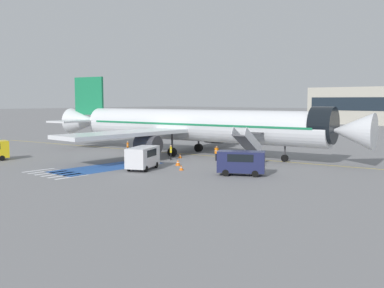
# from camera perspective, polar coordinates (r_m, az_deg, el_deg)

# --- Properties ---
(ground_plane) EXTENTS (600.00, 600.00, 0.00)m
(ground_plane) POSITION_cam_1_polar(r_m,az_deg,el_deg) (58.91, 0.39, -1.36)
(ground_plane) COLOR slate
(apron_leadline_yellow) EXTENTS (77.84, 12.04, 0.01)m
(apron_leadline_yellow) POSITION_cam_1_polar(r_m,az_deg,el_deg) (58.73, 0.58, -1.38)
(apron_leadline_yellow) COLOR gold
(apron_leadline_yellow) RESTS_ON ground_plane
(apron_stand_patch_blue) EXTENTS (4.64, 12.46, 0.01)m
(apron_stand_patch_blue) POSITION_cam_1_polar(r_m,az_deg,el_deg) (48.87, -10.63, -2.91)
(apron_stand_patch_blue) COLOR #2856A8
(apron_stand_patch_blue) RESTS_ON ground_plane
(apron_walkway_bar_0) EXTENTS (0.44, 3.60, 0.01)m
(apron_walkway_bar_0) POSITION_cam_1_polar(r_m,az_deg,el_deg) (48.55, -18.91, -3.17)
(apron_walkway_bar_0) COLOR silver
(apron_walkway_bar_0) RESTS_ON ground_plane
(apron_walkway_bar_1) EXTENTS (0.44, 3.60, 0.01)m
(apron_walkway_bar_1) POSITION_cam_1_polar(r_m,az_deg,el_deg) (47.52, -18.19, -3.34)
(apron_walkway_bar_1) COLOR silver
(apron_walkway_bar_1) RESTS_ON ground_plane
(apron_walkway_bar_2) EXTENTS (0.44, 3.60, 0.01)m
(apron_walkway_bar_2) POSITION_cam_1_polar(r_m,az_deg,el_deg) (46.49, -17.44, -3.51)
(apron_walkway_bar_2) COLOR silver
(apron_walkway_bar_2) RESTS_ON ground_plane
(apron_walkway_bar_3) EXTENTS (0.44, 3.60, 0.01)m
(apron_walkway_bar_3) POSITION_cam_1_polar(r_m,az_deg,el_deg) (45.48, -16.66, -3.68)
(apron_walkway_bar_3) COLOR silver
(apron_walkway_bar_3) RESTS_ON ground_plane
(apron_walkway_bar_4) EXTENTS (0.44, 3.60, 0.01)m
(apron_walkway_bar_4) POSITION_cam_1_polar(r_m,az_deg,el_deg) (44.47, -15.85, -3.87)
(apron_walkway_bar_4) COLOR silver
(apron_walkway_bar_4) RESTS_ON ground_plane
(apron_walkway_bar_5) EXTENTS (0.44, 3.60, 0.01)m
(apron_walkway_bar_5) POSITION_cam_1_polar(r_m,az_deg,el_deg) (43.48, -14.99, -4.06)
(apron_walkway_bar_5) COLOR silver
(apron_walkway_bar_5) RESTS_ON ground_plane
(airliner) EXTENTS (45.44, 36.88, 10.61)m
(airliner) POSITION_cam_1_polar(r_m,az_deg,el_deg) (58.73, 0.07, 2.38)
(airliner) COLOR silver
(airliner) RESTS_ON ground_plane
(boarding_stairs_forward) EXTENTS (2.90, 5.46, 4.30)m
(boarding_stairs_forward) POSITION_cam_1_polar(r_m,az_deg,el_deg) (50.00, 7.01, -1.47)
(boarding_stairs_forward) COLOR #ADB2BA
(boarding_stairs_forward) RESTS_ON ground_plane
(fuel_tanker) EXTENTS (10.73, 3.85, 3.28)m
(fuel_tanker) POSITION_cam_1_polar(r_m,az_deg,el_deg) (82.94, 10.07, 1.73)
(fuel_tanker) COLOR #38383D
(fuel_tanker) RESTS_ON ground_plane
(service_van_0) EXTENTS (3.71, 4.92, 2.33)m
(service_van_0) POSITION_cam_1_polar(r_m,az_deg,el_deg) (46.51, -6.27, -1.56)
(service_van_0) COLOR silver
(service_van_0) RESTS_ON ground_plane
(service_van_2) EXTENTS (4.74, 3.77, 2.32)m
(service_van_2) POSITION_cam_1_polar(r_m,az_deg,el_deg) (42.96, 6.26, -2.17)
(service_van_2) COLOR #1E234C
(service_van_2) RESTS_ON ground_plane
(ground_crew_0) EXTENTS (0.47, 0.46, 1.82)m
(ground_crew_0) POSITION_cam_1_polar(r_m,az_deg,el_deg) (58.82, -6.34, -0.37)
(ground_crew_0) COLOR #191E38
(ground_crew_0) RESTS_ON ground_plane
(ground_crew_1) EXTENTS (0.47, 0.47, 1.79)m
(ground_crew_1) POSITION_cam_1_polar(r_m,az_deg,el_deg) (53.84, -2.70, -0.92)
(ground_crew_1) COLOR black
(ground_crew_1) RESTS_ON ground_plane
(ground_crew_2) EXTENTS (0.45, 0.26, 1.77)m
(ground_crew_2) POSITION_cam_1_polar(r_m,az_deg,el_deg) (52.87, 3.14, -1.06)
(ground_crew_2) COLOR black
(ground_crew_2) RESTS_ON ground_plane
(ground_crew_3) EXTENTS (0.45, 0.48, 1.61)m
(ground_crew_3) POSITION_cam_1_polar(r_m,az_deg,el_deg) (61.28, -8.16, -0.28)
(ground_crew_3) COLOR #2D2D33
(ground_crew_3) RESTS_ON ground_plane
(traffic_cone_0) EXTENTS (0.47, 0.47, 0.52)m
(traffic_cone_0) POSITION_cam_1_polar(r_m,az_deg,el_deg) (45.92, -1.37, -3.03)
(traffic_cone_0) COLOR orange
(traffic_cone_0) RESTS_ON ground_plane
(traffic_cone_1) EXTENTS (0.57, 0.57, 0.64)m
(traffic_cone_1) POSITION_cam_1_polar(r_m,az_deg,el_deg) (49.24, -1.80, -2.37)
(traffic_cone_1) COLOR orange
(traffic_cone_1) RESTS_ON ground_plane
(traffic_cone_2) EXTENTS (0.47, 0.47, 0.52)m
(traffic_cone_2) POSITION_cam_1_polar(r_m,az_deg,el_deg) (55.48, -1.55, -1.53)
(traffic_cone_2) COLOR orange
(traffic_cone_2) RESTS_ON ground_plane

